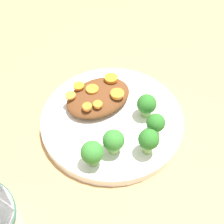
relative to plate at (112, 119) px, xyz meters
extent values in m
plane|color=tan|center=(0.00, 0.00, -0.01)|extent=(4.00, 4.00, 0.00)
cylinder|color=white|center=(0.00, 0.00, 0.00)|extent=(0.28, 0.28, 0.02)
torus|color=white|center=(0.00, 0.00, 0.01)|extent=(0.27, 0.27, 0.01)
ellipsoid|color=#5B3319|center=(0.00, 0.05, 0.02)|extent=(0.13, 0.10, 0.03)
cylinder|color=#7FA85B|center=(-0.04, -0.06, 0.02)|extent=(0.02, 0.02, 0.02)
sphere|color=#337A2D|center=(-0.04, -0.06, 0.04)|extent=(0.04, 0.04, 0.04)
cylinder|color=#759E51|center=(0.04, -0.08, 0.02)|extent=(0.02, 0.02, 0.02)
sphere|color=#286B23|center=(0.04, -0.08, 0.04)|extent=(0.03, 0.03, 0.03)
cylinder|color=#7FA85B|center=(0.06, -0.03, 0.02)|extent=(0.02, 0.02, 0.02)
sphere|color=#286B23|center=(0.06, -0.03, 0.04)|extent=(0.04, 0.04, 0.04)
cylinder|color=#7FA85B|center=(-0.08, -0.07, 0.02)|extent=(0.02, 0.02, 0.02)
sphere|color=#337A2D|center=(-0.08, -0.07, 0.04)|extent=(0.04, 0.04, 0.04)
cylinder|color=#7FA85B|center=(0.01, -0.10, 0.02)|extent=(0.02, 0.02, 0.03)
sphere|color=#286B23|center=(0.01, -0.10, 0.04)|extent=(0.04, 0.04, 0.04)
cylinder|color=orange|center=(0.03, 0.02, 0.04)|extent=(0.03, 0.03, 0.01)
cylinder|color=orange|center=(-0.04, 0.03, 0.04)|extent=(0.02, 0.02, 0.01)
cylinder|color=orange|center=(-0.01, 0.06, 0.04)|extent=(0.03, 0.03, 0.00)
cylinder|color=orange|center=(0.04, 0.06, 0.04)|extent=(0.03, 0.03, 0.01)
cylinder|color=orange|center=(-0.05, 0.07, 0.04)|extent=(0.02, 0.02, 0.00)
cylinder|color=orange|center=(-0.02, 0.02, 0.04)|extent=(0.02, 0.02, 0.01)
cylinder|color=orange|center=(-0.02, 0.08, 0.04)|extent=(0.02, 0.02, 0.00)
camera|label=1|loc=(-0.21, -0.31, 0.48)|focal=50.00mm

